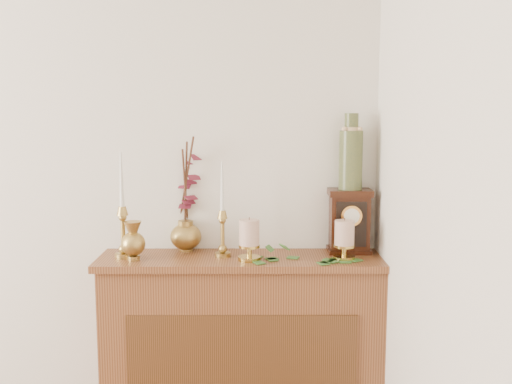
{
  "coord_description": "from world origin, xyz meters",
  "views": [
    {
      "loc": [
        1.45,
        -0.42,
        1.56
      ],
      "look_at": [
        1.46,
        2.05,
        1.22
      ],
      "focal_mm": 42.0,
      "sensor_mm": 36.0,
      "label": 1
    }
  ],
  "objects_px": {
    "candlestick_center": "(222,226)",
    "candlestick_left": "(123,224)",
    "ginger_jar": "(189,199)",
    "ceramic_vase": "(351,155)",
    "bud_vase": "(133,241)",
    "mantel_clock": "(349,222)"
  },
  "relations": [
    {
      "from": "candlestick_center",
      "to": "candlestick_left",
      "type": "bearing_deg",
      "value": -177.52
    },
    {
      "from": "candlestick_center",
      "to": "ginger_jar",
      "type": "height_order",
      "value": "ginger_jar"
    },
    {
      "from": "ceramic_vase",
      "to": "ginger_jar",
      "type": "bearing_deg",
      "value": 175.18
    },
    {
      "from": "candlestick_left",
      "to": "candlestick_center",
      "type": "height_order",
      "value": "candlestick_left"
    },
    {
      "from": "bud_vase",
      "to": "candlestick_center",
      "type": "bearing_deg",
      "value": 9.33
    },
    {
      "from": "ginger_jar",
      "to": "mantel_clock",
      "type": "distance_m",
      "value": 0.73
    },
    {
      "from": "ginger_jar",
      "to": "mantel_clock",
      "type": "xyz_separation_m",
      "value": [
        0.72,
        -0.06,
        -0.09
      ]
    },
    {
      "from": "candlestick_left",
      "to": "ginger_jar",
      "type": "xyz_separation_m",
      "value": [
        0.26,
        0.16,
        0.08
      ]
    },
    {
      "from": "candlestick_center",
      "to": "bud_vase",
      "type": "height_order",
      "value": "candlestick_center"
    },
    {
      "from": "candlestick_left",
      "to": "ceramic_vase",
      "type": "height_order",
      "value": "ceramic_vase"
    },
    {
      "from": "ginger_jar",
      "to": "ceramic_vase",
      "type": "distance_m",
      "value": 0.75
    },
    {
      "from": "candlestick_left",
      "to": "mantel_clock",
      "type": "xyz_separation_m",
      "value": [
        0.98,
        0.1,
        -0.01
      ]
    },
    {
      "from": "candlestick_left",
      "to": "ginger_jar",
      "type": "distance_m",
      "value": 0.32
    },
    {
      "from": "candlestick_left",
      "to": "mantel_clock",
      "type": "height_order",
      "value": "candlestick_left"
    },
    {
      "from": "candlestick_left",
      "to": "bud_vase",
      "type": "xyz_separation_m",
      "value": [
        0.05,
        -0.04,
        -0.07
      ]
    },
    {
      "from": "candlestick_left",
      "to": "ceramic_vase",
      "type": "distance_m",
      "value": 1.02
    },
    {
      "from": "mantel_clock",
      "to": "ginger_jar",
      "type": "bearing_deg",
      "value": 175.55
    },
    {
      "from": "mantel_clock",
      "to": "candlestick_left",
      "type": "bearing_deg",
      "value": -173.84
    },
    {
      "from": "candlestick_center",
      "to": "ginger_jar",
      "type": "distance_m",
      "value": 0.23
    },
    {
      "from": "ginger_jar",
      "to": "ceramic_vase",
      "type": "bearing_deg",
      "value": -4.82
    },
    {
      "from": "bud_vase",
      "to": "ginger_jar",
      "type": "bearing_deg",
      "value": 43.41
    },
    {
      "from": "candlestick_left",
      "to": "mantel_clock",
      "type": "distance_m",
      "value": 0.99
    }
  ]
}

